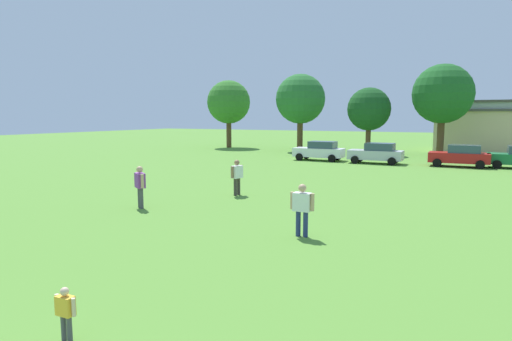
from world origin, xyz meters
name	(u,v)px	position (x,y,z in m)	size (l,w,h in m)	color
ground_plane	(374,172)	(0.00, 30.00, 0.00)	(160.00, 160.00, 0.00)	#568C33
child_kite_flyer	(66,309)	(-0.17, 4.59, 0.58)	(0.46, 0.18, 0.97)	#4C4C51
adult_bystander	(302,206)	(1.15, 12.56, 1.02)	(0.81, 0.32, 1.71)	navy
bystander_near_trees	(237,174)	(-4.26, 18.03, 1.04)	(0.42, 0.82, 1.75)	#3F3833
bystander_midfield	(140,183)	(-6.48, 13.64, 1.05)	(0.73, 0.59, 1.78)	#4C4C51
parked_car_white_0	(320,151)	(-5.92, 36.00, 0.86)	(4.30, 2.02, 1.68)	white
parked_car_silver_1	(377,153)	(-0.98, 35.70, 0.86)	(4.30, 2.02, 1.68)	silver
parked_car_red_2	(460,156)	(5.21, 36.18, 0.86)	(4.30, 2.02, 1.68)	red
tree_far_left	(229,102)	(-20.96, 46.17, 5.54)	(5.27, 5.27, 8.21)	brown
tree_left	(300,99)	(-11.14, 44.89, 5.70)	(5.42, 5.42, 8.45)	brown
tree_right	(369,109)	(-3.47, 44.05, 4.54)	(4.31, 4.31, 6.72)	brown
tree_far_right	(443,94)	(3.23, 45.01, 5.93)	(5.64, 5.64, 8.79)	brown
house_left	(497,126)	(8.33, 53.94, 2.76)	(11.38, 7.89, 5.51)	#9999A3
house_right	(497,130)	(8.42, 53.94, 2.30)	(12.91, 7.93, 4.58)	beige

